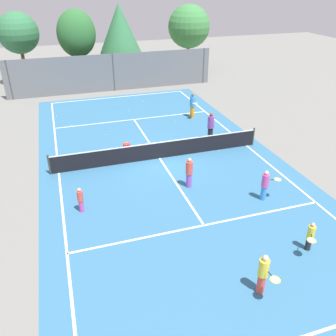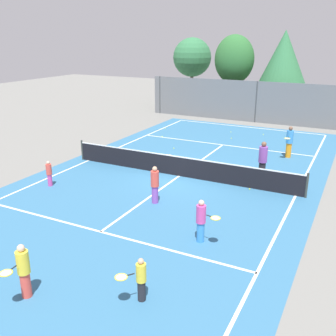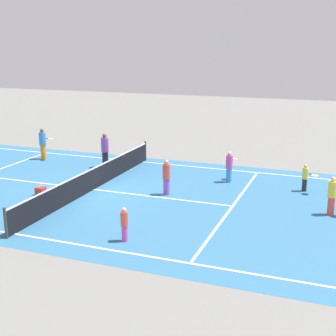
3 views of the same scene
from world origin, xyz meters
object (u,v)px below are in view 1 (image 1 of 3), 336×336
object	(u,v)px
player_6	(80,200)
tennis_ball_7	(143,101)
player_4	(310,236)
tennis_ball_2	(176,122)
player_1	(263,274)
tennis_ball_4	(117,105)
player_3	(265,185)
player_2	(189,172)
player_5	(192,105)
player_0	(211,127)
ball_crate	(127,146)
tennis_ball_0	(129,111)
tennis_ball_1	(106,135)
tennis_ball_3	(72,126)
tennis_ball_6	(219,151)
tennis_ball_5	(56,116)

from	to	relation	value
player_6	tennis_ball_7	size ratio (longest dim) A/B	17.96
player_4	tennis_ball_2	bearing A→B (deg)	91.92
player_1	tennis_ball_4	size ratio (longest dim) A/B	23.17
player_3	player_6	xyz separation A→B (m)	(-8.05, 1.60, -0.17)
player_2	player_5	distance (m)	9.63
player_0	player_5	xyz separation A→B (m)	(0.45, 4.21, -0.04)
player_0	player_1	xyz separation A→B (m)	(-3.29, -11.52, -0.16)
ball_crate	player_0	bearing A→B (deg)	-4.50
player_2	ball_crate	bearing A→B (deg)	111.29
player_2	tennis_ball_4	bearing A→B (deg)	94.73
player_3	tennis_ball_0	distance (m)	13.99
ball_crate	tennis_ball_0	size ratio (longest dim) A/B	6.45
ball_crate	tennis_ball_1	distance (m)	2.60
player_1	tennis_ball_2	xyz separation A→B (m)	(2.27, 15.14, -0.76)
player_5	tennis_ball_7	bearing A→B (deg)	118.63
player_2	tennis_ball_1	size ratio (longest dim) A/B	23.75
tennis_ball_3	tennis_ball_0	bearing A→B (deg)	20.96
tennis_ball_6	player_4	bearing A→B (deg)	-92.77
tennis_ball_3	tennis_ball_6	bearing A→B (deg)	-40.22
tennis_ball_2	tennis_ball_7	xyz separation A→B (m)	(-1.02, 5.15, 0.00)
tennis_ball_3	tennis_ball_6	world-z (taller)	same
player_5	ball_crate	distance (m)	6.84
ball_crate	tennis_ball_3	distance (m)	5.49
player_6	tennis_ball_4	world-z (taller)	player_6
ball_crate	tennis_ball_3	world-z (taller)	ball_crate
player_2	player_6	bearing A→B (deg)	-174.57
tennis_ball_3	player_3	bearing A→B (deg)	-57.12
player_3	tennis_ball_4	world-z (taller)	player_3
tennis_ball_5	tennis_ball_6	xyz separation A→B (m)	(8.82, -8.92, 0.00)
tennis_ball_1	tennis_ball_2	xyz separation A→B (m)	(5.02, 0.77, 0.00)
player_0	tennis_ball_0	size ratio (longest dim) A/B	28.04
player_0	player_2	size ratio (longest dim) A/B	1.18
player_1	tennis_ball_5	distance (m)	19.73
player_2	tennis_ball_0	world-z (taller)	player_2
tennis_ball_3	player_1	bearing A→B (deg)	-74.13
tennis_ball_1	tennis_ball_7	distance (m)	7.14
player_5	tennis_ball_7	world-z (taller)	player_5
tennis_ball_0	player_3	bearing A→B (deg)	-76.07
player_0	tennis_ball_5	bearing A→B (deg)	140.56
player_1	player_5	xyz separation A→B (m)	(3.74, 15.73, 0.12)
player_4	player_5	bearing A→B (deg)	86.03
player_0	player_3	size ratio (longest dim) A/B	1.24
player_0	tennis_ball_2	bearing A→B (deg)	105.69
player_1	tennis_ball_2	world-z (taller)	player_1
player_2	player_4	bearing A→B (deg)	-64.71
player_5	tennis_ball_3	distance (m)	8.56
player_6	tennis_ball_2	size ratio (longest dim) A/B	17.96
player_4	player_6	bearing A→B (deg)	146.86
player_4	tennis_ball_3	bearing A→B (deg)	115.85
player_2	player_3	world-z (taller)	player_2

